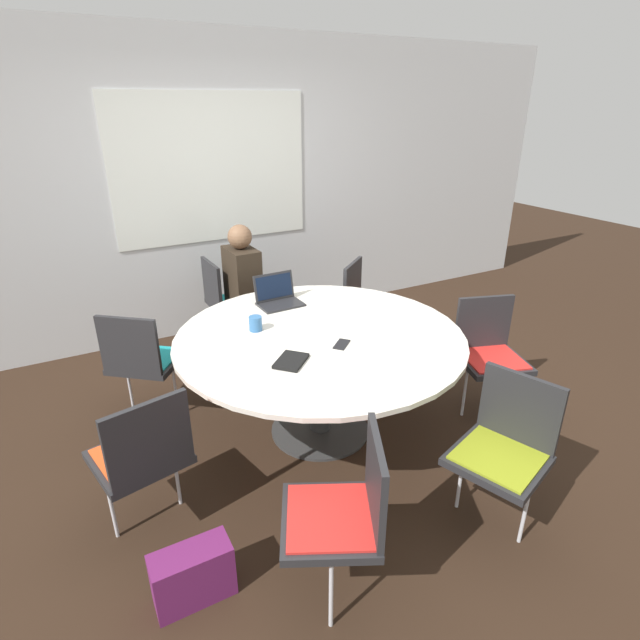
{
  "coord_description": "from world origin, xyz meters",
  "views": [
    {
      "loc": [
        -1.38,
        -2.53,
        2.12
      ],
      "look_at": [
        0.0,
        0.0,
        0.84
      ],
      "focal_mm": 28.0,
      "sensor_mm": 36.0,
      "label": 1
    }
  ],
  "objects_px": {
    "chair_2": "(143,452)",
    "coffee_cup": "(255,323)",
    "spiral_notebook": "(291,361)",
    "cell_phone": "(342,344)",
    "chair_1": "(142,356)",
    "chair_5": "(489,348)",
    "chair_3": "(345,507)",
    "chair_0": "(227,297)",
    "chair_6": "(366,302)",
    "chair_4": "(505,443)",
    "person_0": "(244,282)",
    "laptop": "(278,297)",
    "handbag": "(193,575)"
  },
  "relations": [
    {
      "from": "chair_3",
      "to": "cell_phone",
      "type": "distance_m",
      "value": 1.11
    },
    {
      "from": "chair_4",
      "to": "chair_6",
      "type": "relative_size",
      "value": 1.0
    },
    {
      "from": "chair_0",
      "to": "handbag",
      "type": "distance_m",
      "value": 2.61
    },
    {
      "from": "chair_6",
      "to": "spiral_notebook",
      "type": "height_order",
      "value": "chair_6"
    },
    {
      "from": "chair_2",
      "to": "laptop",
      "type": "distance_m",
      "value": 1.54
    },
    {
      "from": "chair_0",
      "to": "coffee_cup",
      "type": "relative_size",
      "value": 8.83
    },
    {
      "from": "chair_5",
      "to": "person_0",
      "type": "height_order",
      "value": "person_0"
    },
    {
      "from": "coffee_cup",
      "to": "handbag",
      "type": "xyz_separation_m",
      "value": [
        -0.78,
        -1.1,
        -0.65
      ]
    },
    {
      "from": "chair_6",
      "to": "chair_4",
      "type": "bearing_deg",
      "value": 37.78
    },
    {
      "from": "chair_5",
      "to": "person_0",
      "type": "distance_m",
      "value": 2.05
    },
    {
      "from": "spiral_notebook",
      "to": "chair_6",
      "type": "bearing_deg",
      "value": 41.29
    },
    {
      "from": "chair_1",
      "to": "chair_5",
      "type": "relative_size",
      "value": 1.0
    },
    {
      "from": "chair_2",
      "to": "chair_3",
      "type": "distance_m",
      "value": 1.07
    },
    {
      "from": "spiral_notebook",
      "to": "coffee_cup",
      "type": "relative_size",
      "value": 2.67
    },
    {
      "from": "laptop",
      "to": "spiral_notebook",
      "type": "xyz_separation_m",
      "value": [
        -0.31,
        -0.86,
        -0.04
      ]
    },
    {
      "from": "chair_3",
      "to": "chair_5",
      "type": "xyz_separation_m",
      "value": [
        1.69,
        0.81,
        0.0
      ]
    },
    {
      "from": "chair_2",
      "to": "person_0",
      "type": "bearing_deg",
      "value": 42.03
    },
    {
      "from": "chair_1",
      "to": "chair_2",
      "type": "height_order",
      "value": "same"
    },
    {
      "from": "chair_3",
      "to": "cell_phone",
      "type": "relative_size",
      "value": 5.58
    },
    {
      "from": "chair_5",
      "to": "coffee_cup",
      "type": "relative_size",
      "value": 8.83
    },
    {
      "from": "chair_0",
      "to": "person_0",
      "type": "bearing_deg",
      "value": 18.96
    },
    {
      "from": "chair_2",
      "to": "chair_5",
      "type": "xyz_separation_m",
      "value": [
        2.39,
        0.0,
        0.0
      ]
    },
    {
      "from": "chair_4",
      "to": "laptop",
      "type": "height_order",
      "value": "laptop"
    },
    {
      "from": "chair_3",
      "to": "handbag",
      "type": "distance_m",
      "value": 0.78
    },
    {
      "from": "chair_3",
      "to": "chair_0",
      "type": "bearing_deg",
      "value": 18.61
    },
    {
      "from": "chair_1",
      "to": "laptop",
      "type": "height_order",
      "value": "laptop"
    },
    {
      "from": "chair_6",
      "to": "person_0",
      "type": "xyz_separation_m",
      "value": [
        -0.94,
        0.46,
        0.2
      ]
    },
    {
      "from": "chair_1",
      "to": "handbag",
      "type": "bearing_deg",
      "value": -55.18
    },
    {
      "from": "spiral_notebook",
      "to": "cell_phone",
      "type": "bearing_deg",
      "value": 8.4
    },
    {
      "from": "chair_5",
      "to": "chair_6",
      "type": "distance_m",
      "value": 1.2
    },
    {
      "from": "chair_5",
      "to": "chair_6",
      "type": "height_order",
      "value": "same"
    },
    {
      "from": "chair_2",
      "to": "coffee_cup",
      "type": "height_order",
      "value": "chair_2"
    },
    {
      "from": "chair_2",
      "to": "coffee_cup",
      "type": "relative_size",
      "value": 8.83
    },
    {
      "from": "chair_1",
      "to": "chair_3",
      "type": "height_order",
      "value": "same"
    },
    {
      "from": "chair_2",
      "to": "chair_6",
      "type": "relative_size",
      "value": 1.0
    },
    {
      "from": "chair_3",
      "to": "chair_6",
      "type": "bearing_deg",
      "value": -8.85
    },
    {
      "from": "chair_6",
      "to": "laptop",
      "type": "relative_size",
      "value": 2.66
    },
    {
      "from": "spiral_notebook",
      "to": "coffee_cup",
      "type": "xyz_separation_m",
      "value": [
        -0.01,
        0.51,
        0.04
      ]
    },
    {
      "from": "person_0",
      "to": "chair_5",
      "type": "bearing_deg",
      "value": 35.11
    },
    {
      "from": "chair_3",
      "to": "chair_4",
      "type": "relative_size",
      "value": 1.0
    },
    {
      "from": "chair_2",
      "to": "chair_3",
      "type": "height_order",
      "value": "same"
    },
    {
      "from": "cell_phone",
      "to": "chair_5",
      "type": "bearing_deg",
      "value": -6.53
    },
    {
      "from": "chair_3",
      "to": "coffee_cup",
      "type": "bearing_deg",
      "value": 20.22
    },
    {
      "from": "spiral_notebook",
      "to": "chair_0",
      "type": "bearing_deg",
      "value": 83.34
    },
    {
      "from": "chair_3",
      "to": "laptop",
      "type": "xyz_separation_m",
      "value": [
        0.48,
        1.75,
        0.3
      ]
    },
    {
      "from": "chair_1",
      "to": "cell_phone",
      "type": "bearing_deg",
      "value": -2.34
    },
    {
      "from": "chair_3",
      "to": "chair_4",
      "type": "bearing_deg",
      "value": -64.2
    },
    {
      "from": "chair_0",
      "to": "handbag",
      "type": "bearing_deg",
      "value": -24.68
    },
    {
      "from": "chair_3",
      "to": "coffee_cup",
      "type": "relative_size",
      "value": 8.83
    },
    {
      "from": "chair_0",
      "to": "cell_phone",
      "type": "distance_m",
      "value": 1.76
    }
  ]
}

